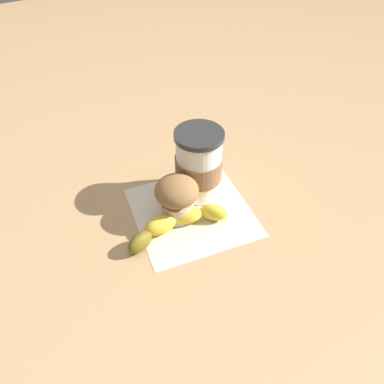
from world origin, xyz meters
name	(u,v)px	position (x,y,z in m)	size (l,w,h in m)	color
ground_plane	(192,212)	(0.00, 0.00, 0.00)	(3.00, 3.00, 0.00)	tan
paper_napkin	(192,212)	(0.00, 0.00, 0.00)	(0.22, 0.22, 0.00)	beige
coffee_cup	(199,164)	(-0.04, 0.04, 0.07)	(0.09, 0.09, 0.14)	white
muffin	(177,196)	(-0.01, -0.03, 0.05)	(0.08, 0.08, 0.09)	beige
banana	(175,222)	(0.02, -0.05, 0.02)	(0.08, 0.21, 0.03)	yellow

